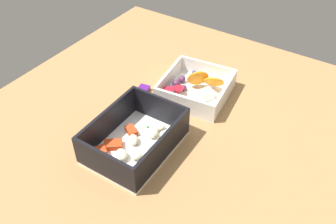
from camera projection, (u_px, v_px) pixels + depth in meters
The scene contains 4 objects.
table_surface at pixel (173, 121), 79.09cm from camera, with size 80.00×80.00×2.00cm, color #9E7547.
pasta_container at pixel (135, 141), 70.16cm from camera, with size 18.57×13.95×6.83cm.
fruit_bowl at pixel (195, 88), 83.55cm from camera, with size 16.61×16.26×5.93cm.
candy_bar at pixel (139, 95), 83.53cm from camera, with size 7.00×2.40×1.20cm, color #51197A.
Camera 1 is at (-49.46, -30.73, 54.58)cm, focal length 38.79 mm.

